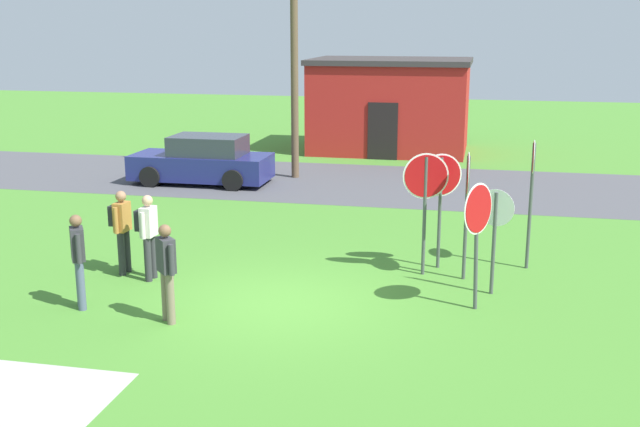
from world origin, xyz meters
The scene contains 15 objects.
ground_plane centered at (0.00, 0.00, 0.00)m, with size 80.00×80.00×0.00m, color #47842D.
street_asphalt centered at (0.00, 10.97, 0.00)m, with size 60.00×6.40×0.01m, color #4C4C51.
building_background centered at (-0.28, 17.59, 1.80)m, with size 6.11×4.49×3.58m.
utility_pole centered at (-2.60, 11.45, 4.61)m, with size 1.80×0.24×8.85m.
parked_car_on_street centered at (-5.19, 9.92, 0.69)m, with size 4.30×2.03×1.51m.
stop_sign_leaning_right centered at (4.38, 3.09, 1.77)m, with size 0.07×0.67×2.64m.
stop_sign_far_back centered at (2.60, 2.74, 1.64)m, with size 0.80×0.35×2.37m.
stop_sign_tallest centered at (2.33, 2.23, 1.70)m, with size 0.87×0.25×2.45m.
stop_sign_rear_right centered at (3.13, 2.11, 1.74)m, with size 0.07×0.83×2.51m.
stop_sign_rear_left centered at (3.37, 0.51, 1.55)m, with size 0.48×0.79×2.25m.
stop_sign_leaning_left centered at (3.67, 1.36, 1.34)m, with size 0.66×0.21×1.98m.
person_holding_notes centered at (-1.62, -1.22, 0.95)m, with size 0.42×0.43×1.69m.
person_on_left centered at (-3.38, -0.93, 0.95)m, with size 0.38×0.49×1.69m.
person_near_signs centered at (-3.54, 1.03, 0.98)m, with size 0.37×0.57×1.69m.
person_in_teal centered at (-2.86, 0.78, 0.98)m, with size 0.36×0.57×1.69m.
Camera 1 is at (3.43, -12.54, 4.86)m, focal length 43.23 mm.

